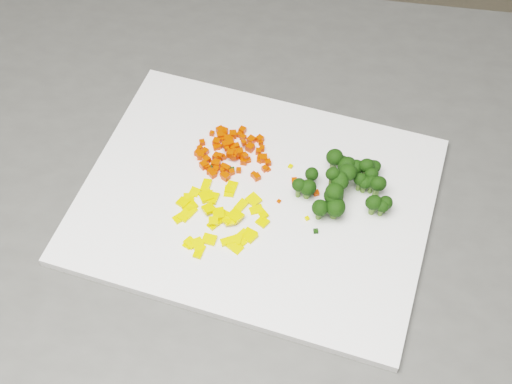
{
  "coord_description": "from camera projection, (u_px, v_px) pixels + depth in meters",
  "views": [
    {
      "loc": [
        -0.42,
        -0.58,
        1.6
      ],
      "look_at": [
        -0.38,
        -0.09,
        0.92
      ],
      "focal_mm": 50.0,
      "sensor_mm": 36.0,
      "label": 1
    }
  ],
  "objects": [
    {
      "name": "carrot_cube_37",
      "position": [
        239.0,
        170.0,
        0.86
      ],
      "size": [
        0.01,
        0.01,
        0.01
      ],
      "primitive_type": "cube",
      "rotation": [
        0.0,
        0.0,
        3.02
      ],
      "color": "red",
      "rests_on": "carrot_pile"
    },
    {
      "name": "broccoli_floret_22",
      "position": [
        365.0,
        170.0,
        0.85
      ],
      "size": [
        0.03,
        0.03,
        0.03
      ],
      "primitive_type": null,
      "color": "black",
      "rests_on": "broccoli_pile"
    },
    {
      "name": "carrot_cube_21",
      "position": [
        257.0,
        177.0,
        0.86
      ],
      "size": [
        0.01,
        0.01,
        0.01
      ],
      "primitive_type": "cube",
      "rotation": [
        0.0,
        0.0,
        1.98
      ],
      "color": "red",
      "rests_on": "carrot_pile"
    },
    {
      "name": "pepper_chunk_35",
      "position": [
        232.0,
        242.0,
        0.8
      ],
      "size": [
        0.02,
        0.01,
        0.0
      ],
      "primitive_type": "cube",
      "rotation": [
        0.0,
        -0.04,
        1.32
      ],
      "color": "yellow",
      "rests_on": "pepper_pile"
    },
    {
      "name": "carrot_cube_30",
      "position": [
        251.0,
        140.0,
        0.89
      ],
      "size": [
        0.01,
        0.01,
        0.01
      ],
      "primitive_type": "cube",
      "rotation": [
        0.0,
        0.0,
        2.4
      ],
      "color": "red",
      "rests_on": "carrot_pile"
    },
    {
      "name": "pepper_chunk_25",
      "position": [
        206.0,
        186.0,
        0.85
      ],
      "size": [
        0.02,
        0.02,
        0.01
      ],
      "primitive_type": "cube",
      "rotation": [
        -0.13,
        -0.06,
        1.25
      ],
      "color": "yellow",
      "rests_on": "pepper_pile"
    },
    {
      "name": "carrot_cube_59",
      "position": [
        207.0,
        160.0,
        0.87
      ],
      "size": [
        0.01,
        0.01,
        0.01
      ],
      "primitive_type": "cube",
      "rotation": [
        0.0,
        0.0,
        2.23
      ],
      "color": "red",
      "rests_on": "carrot_pile"
    },
    {
      "name": "carrot_cube_40",
      "position": [
        264.0,
        158.0,
        0.87
      ],
      "size": [
        0.01,
        0.01,
        0.01
      ],
      "primitive_type": "cube",
      "rotation": [
        0.0,
        0.0,
        1.56
      ],
      "color": "red",
      "rests_on": "carrot_pile"
    },
    {
      "name": "broccoli_floret_10",
      "position": [
        364.0,
        185.0,
        0.84
      ],
      "size": [
        0.02,
        0.02,
        0.02
      ],
      "primitive_type": null,
      "color": "black",
      "rests_on": "broccoli_pile"
    },
    {
      "name": "carrot_cube_41",
      "position": [
        259.0,
        152.0,
        0.88
      ],
      "size": [
        0.01,
        0.01,
        0.01
      ],
      "primitive_type": "cube",
      "rotation": [
        0.0,
        0.0,
        2.92
      ],
      "color": "red",
      "rests_on": "carrot_pile"
    },
    {
      "name": "stray_bit_11",
      "position": [
        291.0,
        166.0,
        0.87
      ],
      "size": [
        0.01,
        0.01,
        0.0
      ],
      "primitive_type": "cube",
      "rotation": [
        0.0,
        0.0,
        2.51
      ],
      "color": "yellow",
      "rests_on": "cutting_board"
    },
    {
      "name": "broccoli_floret_17",
      "position": [
        307.0,
        190.0,
        0.83
      ],
      "size": [
        0.03,
        0.03,
        0.03
      ],
      "primitive_type": null,
      "color": "black",
      "rests_on": "broccoli_pile"
    },
    {
      "name": "carrot_cube_28",
      "position": [
        223.0,
        157.0,
        0.88
      ],
      "size": [
        0.01,
        0.01,
        0.01
      ],
      "primitive_type": "cube",
      "rotation": [
        0.0,
        0.0,
        1.99
      ],
      "color": "red",
      "rests_on": "carrot_pile"
    },
    {
      "name": "broccoli_floret_15",
      "position": [
        339.0,
        181.0,
        0.82
      ],
      "size": [
        0.02,
        0.02,
        0.03
      ],
      "primitive_type": null,
      "color": "black",
      "rests_on": "broccoli_pile"
    },
    {
      "name": "carrot_cube_45",
      "position": [
        227.0,
        168.0,
        0.86
      ],
      "size": [
        0.01,
        0.01,
        0.01
      ],
      "primitive_type": "cube",
      "rotation": [
        0.0,
        0.0,
        0.95
      ],
      "color": "red",
      "rests_on": "carrot_pile"
    },
    {
      "name": "carrot_cube_0",
      "position": [
        202.0,
        142.0,
        0.89
      ],
      "size": [
        0.01,
        0.01,
        0.01
      ],
      "primitive_type": "cube",
      "rotation": [
        0.0,
        0.0,
        1.74
      ],
      "color": "red",
      "rests_on": "carrot_pile"
    },
    {
      "name": "carrot_cube_53",
      "position": [
        205.0,
        152.0,
        0.88
      ],
      "size": [
        0.01,
        0.01,
        0.01
      ],
      "primitive_type": "cube",
      "rotation": [
        0.0,
        0.0,
        0.89
      ],
      "color": "red",
      "rests_on": "carrot_pile"
    },
    {
      "name": "pepper_chunk_24",
      "position": [
        262.0,
        213.0,
        0.83
      ],
      "size": [
        0.02,
        0.02,
        0.01
      ],
      "primitive_type": "cube",
      "rotation": [
        -0.13,
        0.13,
        2.06
      ],
      "color": "yellow",
      "rests_on": "pepper_pile"
    },
    {
      "name": "broccoli_floret_12",
      "position": [
        334.0,
        161.0,
        0.86
      ],
      "size": [
        0.03,
        0.03,
        0.03
      ],
      "primitive_type": null,
      "color": "black",
      "rests_on": "broccoli_pile"
    },
    {
      "name": "broccoli_floret_1",
      "position": [
        354.0,
        169.0,
        0.85
      ],
      "size": [
        0.03,
        0.03,
        0.02
      ],
      "primitive_type": null,
      "color": "black",
      "rests_on": "broccoli_pile"
    },
    {
      "name": "pepper_chunk_19",
      "position": [
        186.0,
        203.0,
        0.84
      ],
      "size": [
        0.02,
        0.02,
        0.01
      ],
      "primitive_type": "cube",
      "rotation": [
        0.06,
        0.13,
        2.03
      ],
      "color": "yellow",
      "rests_on": "pepper_pile"
    },
    {
      "name": "pepper_chunk_5",
      "position": [
        250.0,
        234.0,
        0.81
      ],
      "size": [
        0.02,
        0.02,
        0.0
      ],
      "primitive_type": "cube",
      "rotation": [
        0.05,
        0.06,
        2.48
      ],
      "color": "yellow",
      "rests_on": "pepper_pile"
    },
    {
      "name": "broccoli_floret_7",
      "position": [
        339.0,
        180.0,
        0.83
      ],
      "size": [
        0.02,
        0.02,
        0.02
      ],
      "primitive_type": null,
      "color": "black",
      "rests_on": "broccoli_pile"
    },
    {
      "name": "carrot_cube_32",
      "position": [
        200.0,
        148.0,
        0.88
      ],
      "size": [
        0.01,
        0.01,
        0.01
      ],
      "primitive_type": "cube",
      "rotation": [
        0.0,
        0.0,
        0.7
      ],
      "color": "red",
      "rests_on": "carrot_pile"
    },
    {
      "name": "pepper_chunk_26",
      "position": [
        221.0,
        214.0,
        0.83
      ],
      "size": [
        0.02,
        0.02,
        0.0
      ],
      "primitive_type": "cube",
      "rotation": [
        -0.02,
        0.03,
        0.94
      ],
      "color": "yellow",
      "rests_on": "pepper_pile"
    },
    {
      "name": "carrot_cube_3",
      "position": [
        268.0,
        163.0,
        0.87
      ],
      "size": [
        0.01,
        0.01,
        0.01
      ],
      "primitive_type": "cube",
      "rotation": [
        0.0,
        0.0,
        1.74
      ],
      "color": "red",
      "rests_on": "carrot_pile"
    },
    {
      "name": "carrot_cube_69",
      "position": [
        265.0,
        169.0,
        0.86
      ],
      "size": [
        0.01,
        0.01,
        0.01
      ],
      "primitive_type": "cube",
      "rotation": [
        0.0,
        0.0,
        0.49
      ],
      "color": "red",
      "rests_on": "carrot_pile"
    },
    {
      "name": "carrot_cube_9",
      "position": [
        218.0,
        164.0,
        0.87
      ],
      "size": [
        0.01,
        0.01,
        0.01
      ],
      "primitive_type": "cube",
      "rotation": [
        0.0,
        0.0,
        1.69
      ],
      "color": "red",
      "rests_on": "carrot_pile"
    },
    {
      "name": "broccoli_floret_9",
      "position": [
        332.0,
        178.0,
        0.82
      ],
      "size": [
        0.02,
        0.02,
        0.03
      ],
      "primitive_type": null,
      "color": "black",
      "rests_on": "broccoli_pile"
    },
    {
      "name": "carrot_cube_46",
      "position": [
        212.0,
        133.0,
        0.9
      ],
      "size": [
        0.01,
        0.01,
        0.01
      ],
      "primitive_type": "cube",
      "rotation": [
        0.0,
        0.0,
        2.79
      ],
      "color": "red",
      "rests_on": "carrot_pile"
    },
    {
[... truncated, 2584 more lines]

